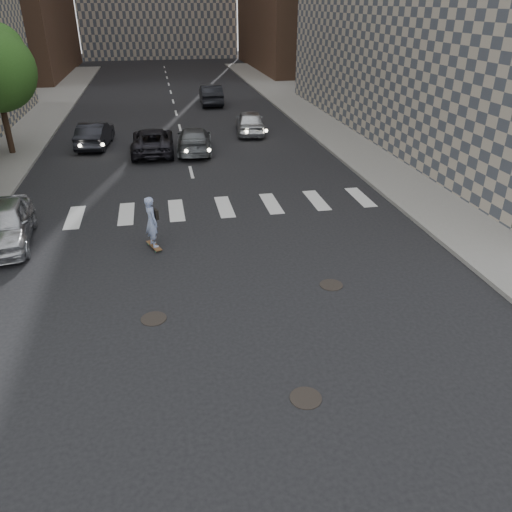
{
  "coord_description": "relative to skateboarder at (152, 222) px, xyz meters",
  "views": [
    {
      "loc": [
        -1.42,
        -10.34,
        7.68
      ],
      "look_at": [
        0.95,
        1.85,
        1.3
      ],
      "focal_mm": 35.0,
      "sensor_mm": 36.0,
      "label": 1
    }
  ],
  "objects": [
    {
      "name": "ground",
      "position": [
        1.92,
        -5.63,
        -0.99
      ],
      "size": [
        160.0,
        160.0,
        0.0
      ],
      "primitive_type": "plane",
      "color": "black",
      "rests_on": "ground"
    },
    {
      "name": "sidewalk_right",
      "position": [
        16.42,
        14.37,
        -0.91
      ],
      "size": [
        13.0,
        80.0,
        0.15
      ],
      "primitive_type": "cube",
      "color": "gray",
      "rests_on": "ground"
    },
    {
      "name": "manhole_a",
      "position": [
        3.12,
        -8.13,
        -0.98
      ],
      "size": [
        0.7,
        0.7,
        0.02
      ],
      "primitive_type": "cylinder",
      "color": "black",
      "rests_on": "ground"
    },
    {
      "name": "manhole_b",
      "position": [
        -0.08,
        -4.43,
        -0.98
      ],
      "size": [
        0.7,
        0.7,
        0.02
      ],
      "primitive_type": "cylinder",
      "color": "black",
      "rests_on": "ground"
    },
    {
      "name": "manhole_c",
      "position": [
        5.22,
        -3.63,
        -0.98
      ],
      "size": [
        0.7,
        0.7,
        0.02
      ],
      "primitive_type": "cylinder",
      "color": "black",
      "rests_on": "ground"
    },
    {
      "name": "skateboarder",
      "position": [
        0.0,
        0.0,
        0.0
      ],
      "size": [
        0.63,
        0.97,
        1.88
      ],
      "rotation": [
        0.0,
        0.0,
        0.37
      ],
      "color": "brown",
      "rests_on": "ground"
    },
    {
      "name": "silver_sedan",
      "position": [
        -5.08,
        1.33,
        -0.24
      ],
      "size": [
        2.18,
        4.52,
        1.49
      ],
      "primitive_type": "imported",
      "rotation": [
        0.0,
        0.0,
        0.1
      ],
      "color": "#BBBCC2",
      "rests_on": "ground"
    },
    {
      "name": "traffic_car_a",
      "position": [
        -3.18,
        14.37,
        -0.27
      ],
      "size": [
        1.98,
        4.47,
        1.42
      ],
      "primitive_type": "imported",
      "rotation": [
        0.0,
        0.0,
        3.03
      ],
      "color": "black",
      "rests_on": "ground"
    },
    {
      "name": "traffic_car_b",
      "position": [
        2.42,
        12.15,
        -0.31
      ],
      "size": [
        2.33,
        4.83,
        1.35
      ],
      "primitive_type": "imported",
      "rotation": [
        0.0,
        0.0,
        3.05
      ],
      "color": "#5A5D62",
      "rests_on": "ground"
    },
    {
      "name": "traffic_car_c",
      "position": [
        0.11,
        12.37,
        -0.31
      ],
      "size": [
        2.37,
        4.95,
        1.36
      ],
      "primitive_type": "imported",
      "rotation": [
        0.0,
        0.0,
        3.12
      ],
      "color": "black",
      "rests_on": "ground"
    },
    {
      "name": "traffic_car_d",
      "position": [
        6.29,
        15.86,
        -0.24
      ],
      "size": [
        2.26,
        4.53,
        1.48
      ],
      "primitive_type": "imported",
      "rotation": [
        0.0,
        0.0,
        3.02
      ],
      "color": "silver",
      "rests_on": "ground"
    },
    {
      "name": "traffic_car_e",
      "position": [
        4.96,
        26.37,
        -0.19
      ],
      "size": [
        1.82,
        4.87,
        1.59
      ],
      "primitive_type": "imported",
      "rotation": [
        0.0,
        0.0,
        3.11
      ],
      "color": "black",
      "rests_on": "ground"
    }
  ]
}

